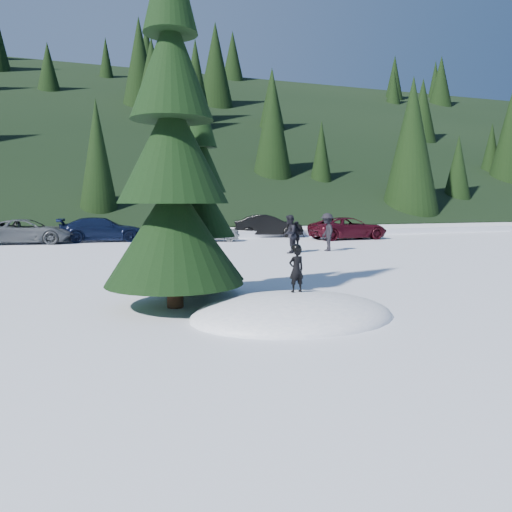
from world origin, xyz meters
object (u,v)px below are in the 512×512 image
object	(u,v)px
spruce_tall	(173,163)
car_6	(348,228)
car_4	(208,231)
spruce_short	(202,215)
child_skier	(296,270)
adult_0	(289,234)
car_3	(102,230)
car_5	(268,226)
adult_2	(327,232)
adult_1	(296,237)
car_2	(28,231)

from	to	relation	value
spruce_tall	car_6	distance (m)	22.59
car_4	car_6	world-z (taller)	car_6
spruce_short	car_6	bearing A→B (deg)	49.10
spruce_short	child_skier	bearing A→B (deg)	-64.59
adult_0	car_4	distance (m)	8.39
car_3	car_5	xyz separation A→B (m)	(10.95, 0.13, 0.03)
adult_2	car_5	world-z (taller)	adult_2
spruce_tall	spruce_short	world-z (taller)	spruce_tall
adult_1	car_3	size ratio (longest dim) A/B	0.30
spruce_short	adult_2	size ratio (longest dim) A/B	2.85
adult_1	adult_2	world-z (taller)	adult_2
car_3	car_6	bearing A→B (deg)	-98.42
spruce_short	car_5	world-z (taller)	spruce_short
adult_0	car_3	bearing A→B (deg)	-105.46
adult_0	car_3	xyz separation A→B (m)	(-8.02, 10.21, -0.17)
spruce_tall	child_skier	bearing A→B (deg)	-32.67
child_skier	car_4	size ratio (longest dim) A/B	0.26
adult_1	car_2	distance (m)	15.99
car_4	car_6	bearing A→B (deg)	-86.04
adult_1	adult_2	bearing A→B (deg)	-128.57
adult_2	car_3	world-z (taller)	adult_2
adult_0	car_4	xyz separation A→B (m)	(-1.85, 8.18, -0.26)
spruce_tall	adult_2	bearing A→B (deg)	47.86
spruce_tall	adult_2	distance (m)	14.51
car_2	car_6	size ratio (longest dim) A/B	1.00
car_3	car_5	distance (m)	10.95
car_3	adult_0	bearing A→B (deg)	-137.53
adult_2	car_6	bearing A→B (deg)	154.00
adult_1	car_2	size ratio (longest dim) A/B	0.29
child_skier	car_5	size ratio (longest dim) A/B	0.21
car_5	adult_0	bearing A→B (deg)	179.09
adult_1	car_6	size ratio (longest dim) A/B	0.29
car_6	spruce_tall	bearing A→B (deg)	138.34
car_2	car_4	distance (m)	10.49
car_4	car_5	xyz separation A→B (m)	(4.78, 2.17, 0.12)
child_skier	car_2	bearing A→B (deg)	-76.72
spruce_short	child_skier	size ratio (longest dim) A/B	5.42
spruce_short	car_2	size ratio (longest dim) A/B	1.04
spruce_tall	child_skier	xyz separation A→B (m)	(2.39, -1.54, -2.34)
spruce_short	car_2	world-z (taller)	spruce_short
child_skier	car_5	bearing A→B (deg)	-114.55
adult_2	adult_0	bearing A→B (deg)	-69.89
adult_1	car_3	world-z (taller)	adult_1
car_2	adult_1	bearing A→B (deg)	-118.02
car_5	car_3	bearing A→B (deg)	105.60
adult_0	child_skier	bearing A→B (deg)	13.38
adult_2	car_6	xyz separation A→B (m)	(4.96, 6.45, -0.23)
spruce_short	car_3	world-z (taller)	spruce_short
car_6	car_2	bearing A→B (deg)	79.15
car_3	adult_2	bearing A→B (deg)	-129.74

